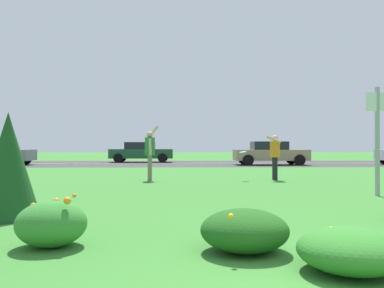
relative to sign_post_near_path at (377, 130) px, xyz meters
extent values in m
plane|color=#387A2D|center=(-2.67, 5.38, -1.56)|extent=(120.00, 120.00, 0.00)
cube|color=#38383A|center=(-2.67, 17.49, -1.55)|extent=(120.00, 9.59, 0.01)
cube|color=yellow|center=(-2.67, 17.49, -1.55)|extent=(120.00, 0.16, 0.00)
ellipsoid|color=#337F2D|center=(-6.14, -4.53, -1.29)|extent=(0.82, 0.78, 0.54)
sphere|color=orange|center=(-6.34, -4.78, -1.22)|extent=(0.08, 0.08, 0.08)
sphere|color=orange|center=(-6.40, -4.41, -1.09)|extent=(0.07, 0.07, 0.07)
sphere|color=orange|center=(-6.35, -4.27, -1.26)|extent=(0.07, 0.07, 0.07)
sphere|color=orange|center=(-5.92, -4.70, -1.00)|extent=(0.08, 0.08, 0.08)
sphere|color=orange|center=(-6.17, -4.27, -1.06)|extent=(0.08, 0.08, 0.08)
sphere|color=orange|center=(-6.45, -4.50, -1.14)|extent=(0.07, 0.07, 0.07)
sphere|color=orange|center=(-5.97, -4.21, -1.00)|extent=(0.05, 0.05, 0.05)
ellipsoid|color=#1E5619|center=(-3.92, -4.82, -1.32)|extent=(0.99, 0.95, 0.48)
sphere|color=yellow|center=(-3.89, -4.54, -1.28)|extent=(0.07, 0.07, 0.07)
sphere|color=yellow|center=(-4.11, -4.58, -1.24)|extent=(0.08, 0.08, 0.08)
sphere|color=yellow|center=(-4.12, -5.19, -1.09)|extent=(0.06, 0.06, 0.06)
sphere|color=yellow|center=(-3.62, -4.73, -1.28)|extent=(0.07, 0.07, 0.07)
ellipsoid|color=#2D7526|center=(-3.05, -5.57, -1.35)|extent=(0.99, 0.97, 0.41)
sphere|color=gold|center=(-2.83, -5.59, -1.30)|extent=(0.08, 0.08, 0.08)
sphere|color=gold|center=(-3.33, -5.78, -1.33)|extent=(0.07, 0.07, 0.07)
sphere|color=gold|center=(-3.16, -5.39, -1.19)|extent=(0.05, 0.05, 0.05)
cube|color=#93969B|center=(0.00, 0.01, -0.27)|extent=(0.07, 0.10, 2.57)
cube|color=silver|center=(0.00, -0.02, 0.66)|extent=(0.56, 0.03, 0.44)
cone|color=#19471E|center=(-7.43, -2.71, -0.69)|extent=(1.01, 1.01, 1.73)
cylinder|color=#287038|center=(-5.69, 4.38, -0.39)|extent=(0.34, 0.34, 0.61)
sphere|color=tan|center=(-5.69, 4.38, 0.01)|extent=(0.21, 0.21, 0.21)
cylinder|color=#726B5B|center=(-5.69, 4.46, -1.13)|extent=(0.14, 0.14, 0.86)
cylinder|color=#726B5B|center=(-5.69, 4.29, -1.13)|extent=(0.14, 0.14, 0.86)
cylinder|color=tan|center=(-5.62, 4.58, 0.09)|extent=(0.45, 0.10, 0.49)
cylinder|color=tan|center=(-5.66, 4.18, -0.41)|extent=(0.11, 0.09, 0.58)
cylinder|color=orange|center=(-1.37, 4.47, -0.49)|extent=(0.34, 0.34, 0.56)
sphere|color=tan|center=(-1.37, 4.47, -0.11)|extent=(0.21, 0.21, 0.21)
cylinder|color=black|center=(-1.37, 4.39, -1.16)|extent=(0.14, 0.14, 0.79)
cylinder|color=black|center=(-1.37, 4.56, -1.16)|extent=(0.14, 0.14, 0.79)
cylinder|color=tan|center=(-1.46, 4.27, -0.15)|extent=(0.52, 0.10, 0.28)
cylinder|color=tan|center=(-1.39, 4.67, -0.51)|extent=(0.11, 0.09, 0.53)
cylinder|color=#ADD6E5|center=(-2.50, 4.33, -0.58)|extent=(0.24, 0.24, 0.08)
torus|color=#ADD6E5|center=(-2.50, 4.33, -0.59)|extent=(0.25, 0.24, 0.08)
cylinder|color=black|center=(-14.43, 16.22, -1.23)|extent=(0.66, 0.22, 0.66)
cylinder|color=black|center=(-14.43, 14.44, -1.23)|extent=(0.66, 0.22, 0.66)
cube|color=#194C2D|center=(-7.47, 19.64, -0.94)|extent=(4.50, 1.82, 0.66)
cube|color=black|center=(-7.57, 19.64, -0.37)|extent=(2.10, 1.64, 0.52)
cylinder|color=black|center=(-5.92, 20.53, -1.23)|extent=(0.66, 0.22, 0.66)
cylinder|color=black|center=(-5.92, 18.75, -1.23)|extent=(0.66, 0.22, 0.66)
cylinder|color=black|center=(-9.02, 20.53, -1.23)|extent=(0.66, 0.22, 0.66)
cylinder|color=black|center=(-9.02, 18.75, -1.23)|extent=(0.66, 0.22, 0.66)
cube|color=#937F60|center=(0.94, 15.33, -0.94)|extent=(4.50, 1.82, 0.66)
cube|color=black|center=(0.84, 15.33, -0.37)|extent=(2.10, 1.64, 0.52)
cylinder|color=black|center=(2.49, 16.22, -1.23)|extent=(0.66, 0.22, 0.66)
cylinder|color=black|center=(2.49, 14.44, -1.23)|extent=(0.66, 0.22, 0.66)
cylinder|color=black|center=(-0.61, 16.22, -1.23)|extent=(0.66, 0.22, 0.66)
cylinder|color=black|center=(-0.61, 14.44, -1.23)|extent=(0.66, 0.22, 0.66)
cylinder|color=black|center=(8.56, 16.22, -1.23)|extent=(0.66, 0.22, 0.66)
camera|label=1|loc=(-4.63, -9.24, -0.38)|focal=37.27mm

